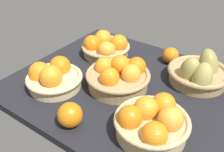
# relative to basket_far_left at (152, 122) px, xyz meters

# --- Properties ---
(market_tray) EXTENTS (0.84, 0.72, 0.03)m
(market_tray) POSITION_rel_basket_far_left_xyz_m (0.21, -0.18, -0.06)
(market_tray) COLOR black
(market_tray) RESTS_ON ground
(basket_far_left) EXTENTS (0.23, 0.23, 0.12)m
(basket_far_left) POSITION_rel_basket_far_left_xyz_m (0.00, 0.00, 0.00)
(basket_far_left) COLOR tan
(basket_far_left) RESTS_ON market_tray
(basket_far_right) EXTENTS (0.21, 0.21, 0.11)m
(basket_far_right) POSITION_rel_basket_far_left_xyz_m (0.42, -0.01, -0.01)
(basket_far_right) COLOR #D3BC8C
(basket_far_right) RESTS_ON market_tray
(basket_near_left_pears) EXTENTS (0.24, 0.25, 0.15)m
(basket_near_left_pears) POSITION_rel_basket_far_left_xyz_m (-0.02, -0.35, -0.01)
(basket_near_left_pears) COLOR tan
(basket_near_left_pears) RESTS_ON market_tray
(basket_near_right) EXTENTS (0.22, 0.22, 0.10)m
(basket_near_right) POSITION_rel_basket_far_left_xyz_m (0.41, -0.32, -0.01)
(basket_near_right) COLOR tan
(basket_near_right) RESTS_ON market_tray
(basket_center) EXTENTS (0.24, 0.24, 0.12)m
(basket_center) POSITION_rel_basket_far_left_xyz_m (0.22, -0.15, -0.00)
(basket_center) COLOR tan
(basket_center) RESTS_ON market_tray
(loose_orange_front_gap) EXTENTS (0.07, 0.07, 0.07)m
(loose_orange_front_gap) POSITION_rel_basket_far_left_xyz_m (0.14, -0.43, -0.01)
(loose_orange_front_gap) COLOR orange
(loose_orange_front_gap) RESTS_ON market_tray
(loose_orange_back_gap) EXTENTS (0.08, 0.08, 0.08)m
(loose_orange_back_gap) POSITION_rel_basket_far_left_xyz_m (0.23, 0.11, -0.01)
(loose_orange_back_gap) COLOR orange
(loose_orange_back_gap) RESTS_ON market_tray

